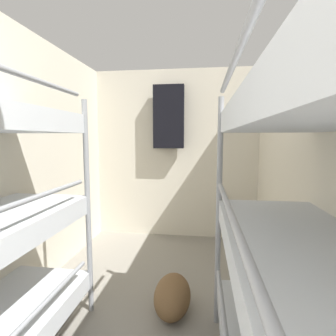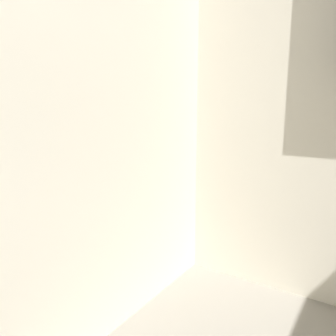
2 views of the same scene
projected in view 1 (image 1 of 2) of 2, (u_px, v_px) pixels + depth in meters
The scene contains 5 objects.
wall_right at pixel (336, 178), 1.64m from camera, with size 0.06×4.44×2.51m.
wall_back at pixel (176, 155), 3.97m from camera, with size 2.54×0.06×2.51m.
bunk_stack_right_near at pixel (320, 278), 1.02m from camera, with size 0.69×1.91×1.84m.
duffel_bag at pixel (172, 296), 2.24m from camera, with size 0.31×0.53×0.31m.
hanging_coat at pixel (169, 117), 3.77m from camera, with size 0.44×0.12×0.90m.
Camera 1 is at (0.41, 0.41, 1.50)m, focal length 28.00 mm.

